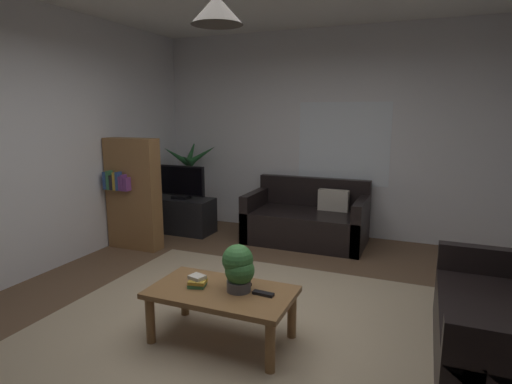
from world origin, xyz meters
The scene contains 18 objects.
floor centered at (0.00, 0.00, -0.01)m, with size 4.87×5.68×0.02m, color brown.
rug centered at (0.00, -0.20, 0.00)m, with size 3.17×3.12×0.01m, color tan.
wall_back centered at (0.00, 2.87, 1.41)m, with size 4.99×0.06×2.82m, color silver.
wall_left centered at (-2.46, 0.00, 1.41)m, with size 0.06×5.68×2.82m, color silver.
window_pane centered at (0.25, 2.84, 1.28)m, with size 1.24×0.01×1.13m, color white.
couch_under_window centered at (-0.10, 2.34, 0.27)m, with size 1.56×0.87×0.82m.
coffee_table centered at (-0.03, -0.30, 0.34)m, with size 1.08×0.60×0.41m.
book_on_table_0 centered at (-0.23, -0.31, 0.42)m, with size 0.13×0.12×0.03m, color #387247.
book_on_table_1 centered at (-0.23, -0.32, 0.45)m, with size 0.13×0.11×0.02m, color gold.
book_on_table_2 centered at (-0.24, -0.30, 0.48)m, with size 0.11×0.09×0.03m, color beige.
remote_on_table_0 centered at (0.07, -0.18, 0.42)m, with size 0.05×0.16×0.02m, color black.
remote_on_table_1 centered at (0.29, -0.26, 0.42)m, with size 0.05×0.16×0.02m, color black.
potted_plant_on_table centered at (0.09, -0.25, 0.59)m, with size 0.25×0.24×0.35m.
tv_stand centered at (-1.88, 2.09, 0.25)m, with size 0.90×0.44×0.50m, color black.
tv centered at (-1.88, 2.07, 0.74)m, with size 0.75×0.16×0.47m.
potted_palm_corner centered at (-2.01, 2.53, 0.57)m, with size 0.80×0.78×1.32m.
bookshelf_corner centered at (-2.07, 1.26, 0.71)m, with size 0.70×0.31×1.40m.
pendant_lamp centered at (-0.03, -0.30, 2.38)m, with size 0.35×0.35×0.54m.
Camera 1 is at (1.31, -2.90, 1.72)m, focal length 29.21 mm.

